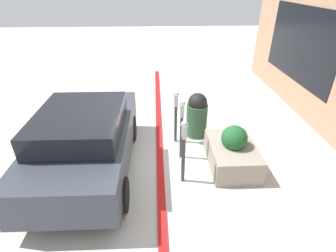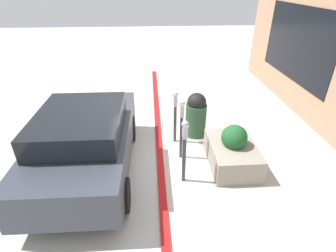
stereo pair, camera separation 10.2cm
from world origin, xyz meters
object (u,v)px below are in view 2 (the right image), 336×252
Objects in this scene: parked_car_front at (85,140)px; trash_bin at (196,115)px; parking_meter_middle at (175,110)px; parking_meter_second at (182,121)px; planter_box at (232,151)px; parking_meter_nearest at (185,143)px.

parked_car_front is 3.23× the size of trash_bin.
parking_meter_second is at bearing -173.85° from parking_meter_middle.
trash_bin is (0.31, -0.60, -0.30)m from parking_meter_middle.
planter_box is 3.28m from parked_car_front.
planter_box is at bearing -108.13° from parking_meter_second.
parked_car_front reaches higher than parking_meter_second.
parking_meter_middle is 0.74m from trash_bin.
trash_bin is (1.41, 0.62, 0.25)m from planter_box.
parking_meter_nearest is 2.14m from parked_car_front.
parking_meter_second is (0.86, -0.04, 0.02)m from parking_meter_nearest.
trash_bin is at bearing -16.34° from parking_meter_nearest.
parking_meter_middle is at bearing 1.50° from parking_meter_nearest.
parked_car_front is (0.00, 3.25, 0.44)m from planter_box.
parked_car_front reaches higher than parking_meter_nearest.
parking_meter_nearest is 0.37× the size of parked_car_front.
trash_bin is at bearing -61.29° from parked_car_front.
parking_meter_second reaches higher than parking_meter_middle.
parked_car_front is (-1.09, 2.03, -0.11)m from parking_meter_middle.
trash_bin is at bearing 23.87° from planter_box.
parking_meter_nearest is 2.00m from trash_bin.
parked_car_front is (-0.37, 2.11, -0.18)m from parking_meter_second.
parking_meter_nearest is at bearing 163.66° from trash_bin.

